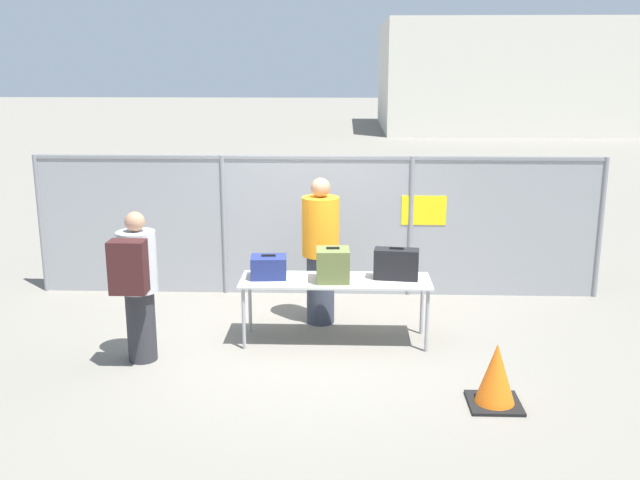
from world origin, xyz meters
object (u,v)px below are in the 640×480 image
Objects in this scene: suitcase_black at (396,264)px; suitcase_olive at (333,265)px; suitcase_navy at (269,267)px; security_worker_near at (321,249)px; traveler_hooded at (137,282)px; utility_trailer at (446,232)px; traffic_cone at (496,377)px; inspection_table at (335,284)px.

suitcase_olive is at bearing -171.33° from suitcase_black.
suitcase_navy is 0.23× the size of security_worker_near.
suitcase_black is 2.84m from traveler_hooded.
traveler_hooded reaches higher than suitcase_navy.
suitcase_olive reaches higher than utility_trailer.
suitcase_black is 0.29× the size of security_worker_near.
suitcase_olive is at bearing -8.03° from suitcase_navy.
suitcase_black reaches higher than suitcase_navy.
traveler_hooded reaches higher than traffic_cone.
suitcase_olive is (0.73, -0.10, 0.06)m from suitcase_navy.
suitcase_navy is at bearing -124.29° from utility_trailer.
suitcase_olive reaches higher than suitcase_black.
security_worker_near is 0.45× the size of utility_trailer.
suitcase_navy is 0.26× the size of traveler_hooded.
inspection_table is 5.46× the size of suitcase_olive.
suitcase_olive is at bearing 120.13° from security_worker_near.
suitcase_olive is 0.22× the size of security_worker_near.
traveler_hooded is 2.27m from security_worker_near.
suitcase_black is 1.89m from traffic_cone.
utility_trailer is (1.80, 3.81, -0.50)m from suitcase_olive.
suitcase_olive reaches higher than traffic_cone.
inspection_table is at bearing -3.49° from suitcase_navy.
traveler_hooded is at bearing -165.51° from suitcase_black.
security_worker_near reaches higher than inspection_table.
suitcase_navy is at bearing 176.51° from inspection_table.
suitcase_black is at bearing 0.24° from suitcase_navy.
suitcase_navy is 1.49m from traveler_hooded.
suitcase_olive is 0.24× the size of traveler_hooded.
utility_trailer is at bearing 64.73° from suitcase_olive.
suitcase_navy is 0.11× the size of utility_trailer.
suitcase_olive is 4.24m from utility_trailer.
inspection_table is 0.25m from suitcase_olive.
traveler_hooded is (-2.04, -0.60, -0.03)m from suitcase_olive.
security_worker_near is (0.57, 0.57, 0.06)m from suitcase_navy.
suitcase_navy is at bearing 145.41° from traffic_cone.
utility_trailer is at bearing 55.71° from suitcase_navy.
security_worker_near is (-0.19, 0.62, 0.24)m from inspection_table.
suitcase_navy reaches higher than utility_trailer.
suitcase_black is at bearing 163.76° from security_worker_near.
utility_trailer is (1.08, 3.70, -0.49)m from suitcase_black.
inspection_table is at bearing 123.85° from security_worker_near.
suitcase_black is at bearing 4.38° from inspection_table.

